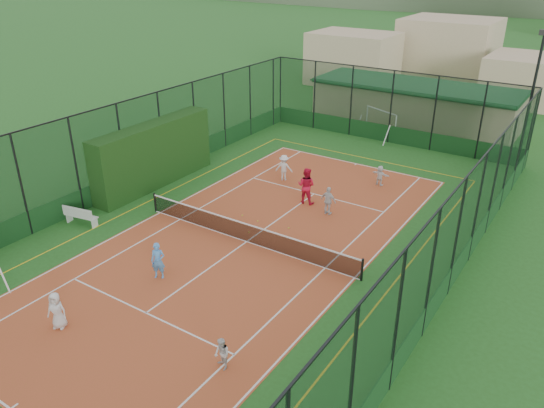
% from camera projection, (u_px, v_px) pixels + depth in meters
% --- Properties ---
extents(ground, '(300.00, 300.00, 0.00)m').
position_uv_depth(ground, '(247.00, 242.00, 24.55)').
color(ground, '#24561D').
rests_on(ground, ground).
extents(court_slab, '(11.17, 23.97, 0.01)m').
position_uv_depth(court_slab, '(247.00, 242.00, 24.55)').
color(court_slab, '#A55124').
rests_on(court_slab, ground).
extents(tennis_net, '(11.67, 0.12, 1.06)m').
position_uv_depth(tennis_net, '(246.00, 232.00, 24.32)').
color(tennis_net, black).
rests_on(tennis_net, ground).
extents(perimeter_fence, '(18.12, 34.12, 5.00)m').
position_uv_depth(perimeter_fence, '(245.00, 193.00, 23.47)').
color(perimeter_fence, black).
rests_on(perimeter_fence, ground).
extents(floodlight_ne, '(0.60, 0.26, 8.25)m').
position_uv_depth(floodlight_ne, '(530.00, 103.00, 31.01)').
color(floodlight_ne, black).
rests_on(floodlight_ne, ground).
extents(clubhouse, '(15.20, 7.20, 3.15)m').
position_uv_depth(clubhouse, '(415.00, 104.00, 40.44)').
color(clubhouse, tan).
rests_on(clubhouse, ground).
extents(hedge_left, '(1.23, 8.21, 3.59)m').
position_uv_depth(hedge_left, '(154.00, 155.00, 29.87)').
color(hedge_left, black).
rests_on(hedge_left, ground).
extents(white_bench, '(1.83, 0.81, 1.00)m').
position_uv_depth(white_bench, '(81.00, 215.00, 25.92)').
color(white_bench, white).
rests_on(white_bench, ground).
extents(futsal_goal_far, '(3.14, 2.05, 1.97)m').
position_uv_depth(futsal_goal_far, '(381.00, 124.00, 37.87)').
color(futsal_goal_far, white).
rests_on(futsal_goal_far, ground).
extents(child_near_left, '(0.82, 0.70, 1.43)m').
position_uv_depth(child_near_left, '(57.00, 310.00, 18.69)').
color(child_near_left, silver).
rests_on(child_near_left, court_slab).
extents(child_near_mid, '(0.69, 0.61, 1.58)m').
position_uv_depth(child_near_mid, '(158.00, 261.00, 21.55)').
color(child_near_mid, '#519AE5').
rests_on(child_near_mid, court_slab).
extents(child_near_right, '(0.69, 0.63, 1.14)m').
position_uv_depth(child_near_right, '(222.00, 354.00, 16.89)').
color(child_near_right, silver).
rests_on(child_near_right, court_slab).
extents(child_far_left, '(1.14, 0.90, 1.54)m').
position_uv_depth(child_far_left, '(284.00, 168.00, 30.84)').
color(child_far_left, silver).
rests_on(child_far_left, court_slab).
extents(child_far_right, '(0.90, 0.44, 1.49)m').
position_uv_depth(child_far_right, '(328.00, 201.00, 26.81)').
color(child_far_right, silver).
rests_on(child_far_right, court_slab).
extents(child_far_back, '(1.12, 0.50, 1.17)m').
position_uv_depth(child_far_back, '(380.00, 175.00, 30.26)').
color(child_far_back, white).
rests_on(child_far_back, court_slab).
extents(coach, '(1.04, 0.86, 1.97)m').
position_uv_depth(coach, '(306.00, 186.00, 27.93)').
color(coach, red).
rests_on(coach, court_slab).
extents(tennis_balls, '(2.75, 1.48, 0.07)m').
position_uv_depth(tennis_balls, '(259.00, 224.00, 26.07)').
color(tennis_balls, '#CCE033').
rests_on(tennis_balls, court_slab).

